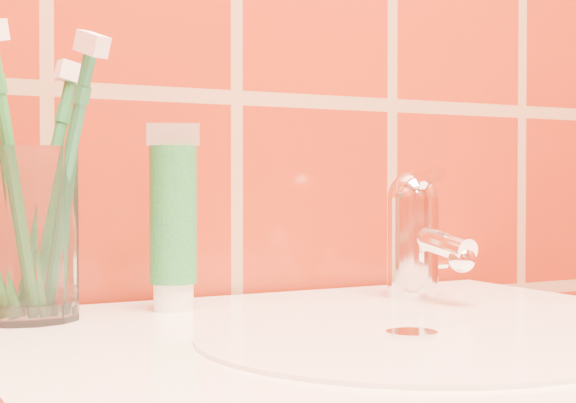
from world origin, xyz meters
TOP-DOWN VIEW (x-y plane):
  - glass_tumbler at (-0.22, 1.12)m, footprint 0.09×0.09m
  - toothpaste_tube at (-0.10, 1.12)m, footprint 0.04×0.04m
  - faucet at (0.14, 1.09)m, footprint 0.05×0.11m
  - toothbrush_0 at (-0.19, 1.10)m, footprint 0.11×0.16m
  - toothbrush_1 at (-0.23, 1.10)m, footprint 0.11×0.09m
  - toothbrush_2 at (-0.20, 1.14)m, footprint 0.09×0.08m

SIDE VIEW (x-z plane):
  - faucet at x=0.14m, z-range 0.85..0.97m
  - glass_tumbler at x=-0.22m, z-range 0.85..0.99m
  - toothpaste_tube at x=-0.10m, z-range 0.84..1.00m
  - toothbrush_2 at x=-0.20m, z-range 0.85..1.06m
  - toothbrush_0 at x=-0.19m, z-range 0.84..1.08m
  - toothbrush_1 at x=-0.23m, z-range 0.84..1.08m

